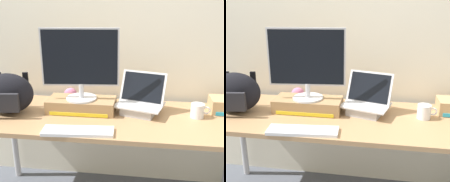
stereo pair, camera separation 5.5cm
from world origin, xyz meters
The scene contains 9 objects.
back_wall centered at (0.00, 0.44, 1.30)m, with size 7.00×0.10×2.60m, color silver.
desk centered at (0.00, 0.00, 0.68)m, with size 1.90×0.69×0.75m.
toner_box_yellow centered at (-0.22, 0.06, 0.80)m, with size 0.48×0.21×0.09m.
desktop_monitor centered at (-0.22, 0.06, 1.10)m, with size 0.53×0.21×0.49m.
open_laptop centered at (0.19, 0.08, 0.81)m, with size 0.37×0.31×0.28m.
external_keyboard centered at (-0.17, -0.28, 0.76)m, with size 0.44×0.16×0.02m.
messenger_backpack centered at (-0.72, -0.03, 0.89)m, with size 0.37×0.27×0.28m.
coffee_mug centered at (0.58, 0.05, 0.80)m, with size 0.13×0.09×0.10m.
plush_toy centered at (-0.36, 0.25, 0.80)m, with size 0.10×0.10×0.10m.
Camera 1 is at (0.23, -1.76, 1.52)m, focal length 45.15 mm.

